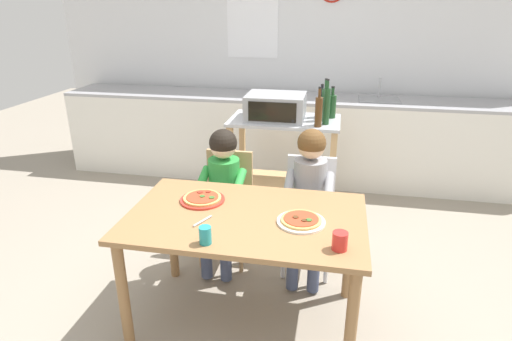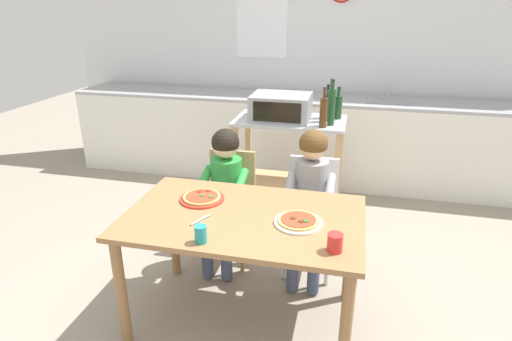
{
  "view_description": "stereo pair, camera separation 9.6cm",
  "coord_description": "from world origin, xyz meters",
  "px_view_note": "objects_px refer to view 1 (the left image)",
  "views": [
    {
      "loc": [
        0.46,
        -2.05,
        1.83
      ],
      "look_at": [
        0.0,
        0.3,
        0.87
      ],
      "focal_mm": 29.81,
      "sensor_mm": 36.0,
      "label": 1
    },
    {
      "loc": [
        0.55,
        -2.03,
        1.83
      ],
      "look_at": [
        0.0,
        0.3,
        0.87
      ],
      "focal_mm": 29.81,
      "sensor_mm": 36.0,
      "label": 2
    }
  ],
  "objects_px": {
    "bottle_slim_sauce": "(326,106)",
    "child_in_green_shirt": "(222,183)",
    "dining_chair_left": "(227,198)",
    "kitchen_island_cart": "(284,153)",
    "bottle_brown_beer": "(332,106)",
    "dining_chair_right": "(309,206)",
    "toaster_oven": "(276,107)",
    "bottle_dark_olive_oil": "(325,104)",
    "dining_table": "(246,231)",
    "serving_spoon": "(202,221)",
    "bottle_squat_spirits": "(319,111)",
    "bottle_clear_vinegar": "(321,105)",
    "pizza_plate_white": "(301,221)",
    "child_in_grey_shirt": "(309,188)",
    "drinking_cup_red": "(340,241)",
    "drinking_cup_teal": "(205,235)",
    "pizza_plate_red_rimmed": "(202,199)"
  },
  "relations": [
    {
      "from": "child_in_grey_shirt",
      "to": "bottle_brown_beer",
      "type": "bearing_deg",
      "value": 84.25
    },
    {
      "from": "pizza_plate_red_rimmed",
      "to": "bottle_dark_olive_oil",
      "type": "bearing_deg",
      "value": 64.02
    },
    {
      "from": "child_in_grey_shirt",
      "to": "serving_spoon",
      "type": "xyz_separation_m",
      "value": [
        -0.52,
        -0.67,
        0.06
      ]
    },
    {
      "from": "dining_chair_right",
      "to": "bottle_clear_vinegar",
      "type": "bearing_deg",
      "value": 89.28
    },
    {
      "from": "bottle_clear_vinegar",
      "to": "child_in_green_shirt",
      "type": "bearing_deg",
      "value": -121.57
    },
    {
      "from": "kitchen_island_cart",
      "to": "bottle_brown_beer",
      "type": "relative_size",
      "value": 3.46
    },
    {
      "from": "child_in_green_shirt",
      "to": "drinking_cup_red",
      "type": "distance_m",
      "value": 1.15
    },
    {
      "from": "dining_table",
      "to": "serving_spoon",
      "type": "distance_m",
      "value": 0.27
    },
    {
      "from": "bottle_clear_vinegar",
      "to": "pizza_plate_white",
      "type": "height_order",
      "value": "bottle_clear_vinegar"
    },
    {
      "from": "toaster_oven",
      "to": "bottle_brown_beer",
      "type": "distance_m",
      "value": 0.48
    },
    {
      "from": "dining_chair_left",
      "to": "drinking_cup_teal",
      "type": "bearing_deg",
      "value": -80.86
    },
    {
      "from": "kitchen_island_cart",
      "to": "child_in_green_shirt",
      "type": "relative_size",
      "value": 0.92
    },
    {
      "from": "kitchen_island_cart",
      "to": "dining_chair_left",
      "type": "height_order",
      "value": "kitchen_island_cart"
    },
    {
      "from": "bottle_clear_vinegar",
      "to": "dining_chair_right",
      "type": "distance_m",
      "value": 1.03
    },
    {
      "from": "bottle_dark_olive_oil",
      "to": "pizza_plate_white",
      "type": "distance_m",
      "value": 1.52
    },
    {
      "from": "kitchen_island_cart",
      "to": "dining_table",
      "type": "distance_m",
      "value": 1.44
    },
    {
      "from": "bottle_brown_beer",
      "to": "child_in_grey_shirt",
      "type": "relative_size",
      "value": 0.26
    },
    {
      "from": "dining_chair_left",
      "to": "child_in_green_shirt",
      "type": "bearing_deg",
      "value": -90.0
    },
    {
      "from": "bottle_slim_sauce",
      "to": "serving_spoon",
      "type": "height_order",
      "value": "bottle_slim_sauce"
    },
    {
      "from": "bottle_brown_beer",
      "to": "child_in_green_shirt",
      "type": "distance_m",
      "value": 1.27
    },
    {
      "from": "bottle_brown_beer",
      "to": "bottle_slim_sauce",
      "type": "bearing_deg",
      "value": -100.16
    },
    {
      "from": "drinking_cup_teal",
      "to": "pizza_plate_red_rimmed",
      "type": "bearing_deg",
      "value": 109.54
    },
    {
      "from": "bottle_squat_spirits",
      "to": "drinking_cup_teal",
      "type": "distance_m",
      "value": 1.66
    },
    {
      "from": "bottle_slim_sauce",
      "to": "serving_spoon",
      "type": "xyz_separation_m",
      "value": [
        -0.58,
        -1.46,
        -0.32
      ]
    },
    {
      "from": "drinking_cup_red",
      "to": "dining_chair_left",
      "type": "bearing_deg",
      "value": 130.73
    },
    {
      "from": "child_in_green_shirt",
      "to": "serving_spoon",
      "type": "relative_size",
      "value": 7.19
    },
    {
      "from": "bottle_squat_spirits",
      "to": "dining_chair_left",
      "type": "xyz_separation_m",
      "value": [
        -0.61,
        -0.57,
        -0.55
      ]
    },
    {
      "from": "dining_table",
      "to": "drinking_cup_red",
      "type": "relative_size",
      "value": 14.5
    },
    {
      "from": "bottle_slim_sauce",
      "to": "dining_chair_right",
      "type": "distance_m",
      "value": 0.88
    },
    {
      "from": "dining_chair_right",
      "to": "child_in_green_shirt",
      "type": "distance_m",
      "value": 0.64
    },
    {
      "from": "drinking_cup_teal",
      "to": "bottle_dark_olive_oil",
      "type": "bearing_deg",
      "value": 74.8
    },
    {
      "from": "toaster_oven",
      "to": "drinking_cup_teal",
      "type": "xyz_separation_m",
      "value": [
        -0.08,
        -1.75,
        -0.24
      ]
    },
    {
      "from": "bottle_slim_sauce",
      "to": "bottle_clear_vinegar",
      "type": "relative_size",
      "value": 1.28
    },
    {
      "from": "kitchen_island_cart",
      "to": "pizza_plate_white",
      "type": "bearing_deg",
      "value": -79.05
    },
    {
      "from": "dining_chair_left",
      "to": "kitchen_island_cart",
      "type": "bearing_deg",
      "value": 67.09
    },
    {
      "from": "bottle_dark_olive_oil",
      "to": "dining_table",
      "type": "xyz_separation_m",
      "value": [
        -0.35,
        -1.46,
        -0.42
      ]
    },
    {
      "from": "child_in_green_shirt",
      "to": "drinking_cup_teal",
      "type": "height_order",
      "value": "child_in_green_shirt"
    },
    {
      "from": "dining_chair_right",
      "to": "dining_table",
      "type": "bearing_deg",
      "value": -114.76
    },
    {
      "from": "toaster_oven",
      "to": "dining_chair_right",
      "type": "height_order",
      "value": "toaster_oven"
    },
    {
      "from": "drinking_cup_teal",
      "to": "drinking_cup_red",
      "type": "distance_m",
      "value": 0.65
    },
    {
      "from": "bottle_slim_sauce",
      "to": "pizza_plate_white",
      "type": "relative_size",
      "value": 1.4
    },
    {
      "from": "child_in_green_shirt",
      "to": "dining_chair_left",
      "type": "bearing_deg",
      "value": 90.0
    },
    {
      "from": "drinking_cup_red",
      "to": "bottle_clear_vinegar",
      "type": "bearing_deg",
      "value": 96.1
    },
    {
      "from": "child_in_grey_shirt",
      "to": "dining_table",
      "type": "bearing_deg",
      "value": -119.28
    },
    {
      "from": "kitchen_island_cart",
      "to": "child_in_grey_shirt",
      "type": "distance_m",
      "value": 0.93
    },
    {
      "from": "kitchen_island_cart",
      "to": "pizza_plate_white",
      "type": "height_order",
      "value": "kitchen_island_cart"
    },
    {
      "from": "bottle_slim_sauce",
      "to": "child_in_green_shirt",
      "type": "relative_size",
      "value": 0.36
    },
    {
      "from": "toaster_oven",
      "to": "bottle_dark_olive_oil",
      "type": "relative_size",
      "value": 1.39
    },
    {
      "from": "kitchen_island_cart",
      "to": "bottle_slim_sauce",
      "type": "relative_size",
      "value": 2.55
    },
    {
      "from": "child_in_green_shirt",
      "to": "child_in_grey_shirt",
      "type": "height_order",
      "value": "child_in_grey_shirt"
    }
  ]
}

